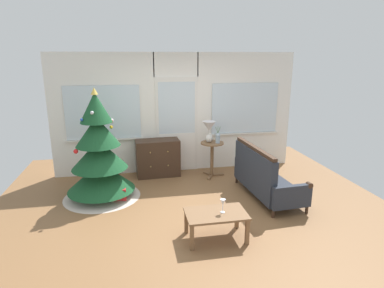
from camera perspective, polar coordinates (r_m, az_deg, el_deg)
name	(u,v)px	position (r m, az deg, el deg)	size (l,w,h in m)	color
ground_plane	(195,211)	(5.45, 0.57, -11.75)	(6.76, 6.76, 0.00)	brown
back_wall_with_door	(176,113)	(7.01, -2.74, 5.43)	(5.20, 0.14, 2.55)	white
christmas_tree	(100,160)	(5.94, -15.95, -2.65)	(1.36, 1.36, 1.97)	#4C331E
dresser_cabinet	(158,158)	(6.89, -6.02, -2.43)	(0.92, 0.48, 0.78)	#3D281C
settee_sofa	(263,177)	(5.95, 12.43, -5.76)	(0.81, 1.68, 0.96)	#3D281C
side_table	(212,153)	(6.78, 3.55, -1.51)	(0.50, 0.48, 0.74)	brown
table_lamp	(209,129)	(6.67, 3.03, 2.69)	(0.28, 0.28, 0.44)	silver
flower_vase	(218,137)	(6.66, 4.55, 1.15)	(0.11, 0.10, 0.35)	#99ADBC
coffee_table	(216,216)	(4.59, 4.24, -12.59)	(0.84, 0.52, 0.39)	brown
wine_glass	(223,203)	(4.52, 5.45, -10.26)	(0.08, 0.08, 0.20)	silver
gift_box	(119,194)	(5.92, -12.63, -8.58)	(0.23, 0.21, 0.23)	red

